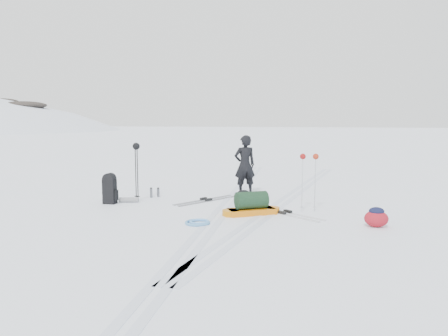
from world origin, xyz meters
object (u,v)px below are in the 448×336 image
at_px(pulk_sled, 251,206).
at_px(ski_poles_black, 136,153).
at_px(expedition_rucksack, 112,189).
at_px(skier, 245,165).

relative_size(pulk_sled, ski_poles_black, 0.89).
height_order(pulk_sled, expedition_rucksack, expedition_rucksack).
relative_size(expedition_rucksack, ski_poles_black, 0.52).
bearing_deg(skier, expedition_rucksack, 2.93).
distance_m(skier, ski_poles_black, 3.00).
bearing_deg(skier, ski_poles_black, -0.69).
bearing_deg(ski_poles_black, pulk_sled, -36.11).
height_order(skier, ski_poles_black, skier).
distance_m(skier, pulk_sled, 2.59).
relative_size(skier, pulk_sled, 1.24).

